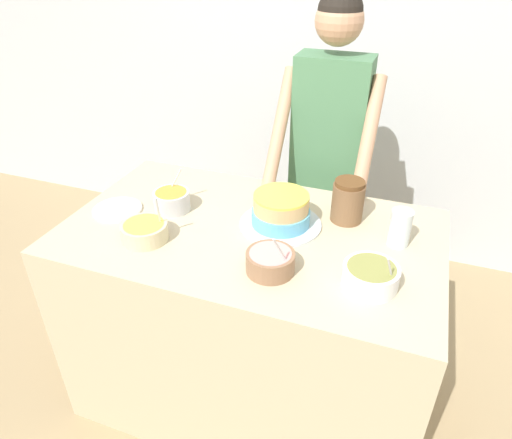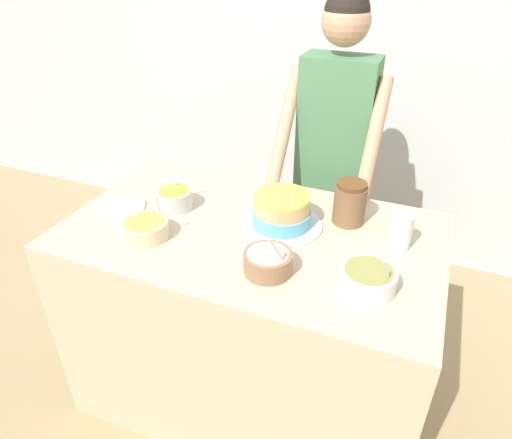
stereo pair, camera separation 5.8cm
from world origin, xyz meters
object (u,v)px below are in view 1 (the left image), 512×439
object	(u,v)px
frosting_bowl_orange	(172,200)
frosting_bowl_pink	(270,261)
drinking_glass	(400,228)
frosting_bowl_olive	(370,276)
stoneware_jar	(348,201)
cake	(281,212)
frosting_bowl_yellow	(145,231)
ceramic_plate	(117,210)
person_baker	(329,137)

from	to	relation	value
frosting_bowl_orange	frosting_bowl_pink	bearing A→B (deg)	-25.88
frosting_bowl_pink	drinking_glass	xyz separation A→B (m)	(0.40, 0.32, 0.03)
frosting_bowl_orange	frosting_bowl_pink	size ratio (longest dim) A/B	0.90
frosting_bowl_pink	frosting_bowl_olive	xyz separation A→B (m)	(0.33, 0.04, 0.00)
stoneware_jar	cake	bearing A→B (deg)	-150.97
frosting_bowl_orange	drinking_glass	world-z (taller)	frosting_bowl_orange
frosting_bowl_yellow	ceramic_plate	distance (m)	0.27
frosting_bowl_pink	stoneware_jar	size ratio (longest dim) A/B	1.05
person_baker	stoneware_jar	distance (m)	0.52
person_baker	frosting_bowl_olive	bearing A→B (deg)	-68.63
cake	person_baker	bearing A→B (deg)	85.50
cake	frosting_bowl_pink	distance (m)	0.30
cake	frosting_bowl_olive	world-z (taller)	frosting_bowl_olive
stoneware_jar	frosting_bowl_pink	bearing A→B (deg)	-113.20
frosting_bowl_orange	frosting_bowl_yellow	distance (m)	0.23
cake	frosting_bowl_yellow	xyz separation A→B (m)	(-0.45, -0.27, -0.02)
person_baker	drinking_glass	size ratio (longest dim) A/B	12.32
frosting_bowl_orange	frosting_bowl_yellow	world-z (taller)	frosting_bowl_yellow
cake	frosting_bowl_yellow	world-z (taller)	frosting_bowl_yellow
cake	ceramic_plate	world-z (taller)	cake
stoneware_jar	person_baker	bearing A→B (deg)	111.52
frosting_bowl_olive	ceramic_plate	world-z (taller)	frosting_bowl_olive
cake	frosting_bowl_orange	distance (m)	0.47
frosting_bowl_olive	stoneware_jar	distance (m)	0.42
frosting_bowl_orange	stoneware_jar	distance (m)	0.73
drinking_glass	person_baker	bearing A→B (deg)	124.46
frosting_bowl_orange	drinking_glass	distance (m)	0.92
frosting_bowl_orange	ceramic_plate	xyz separation A→B (m)	(-0.21, -0.09, -0.04)
person_baker	cake	world-z (taller)	person_baker
frosting_bowl_orange	frosting_bowl_pink	world-z (taller)	frosting_bowl_pink
frosting_bowl_yellow	drinking_glass	world-z (taller)	frosting_bowl_yellow
ceramic_plate	frosting_bowl_olive	bearing A→B (deg)	-6.68
person_baker	ceramic_plate	bearing A→B (deg)	-134.36
cake	stoneware_jar	size ratio (longest dim) A/B	1.86
cake	ceramic_plate	bearing A→B (deg)	-169.08
frosting_bowl_yellow	stoneware_jar	bearing A→B (deg)	30.35
frosting_bowl_pink	frosting_bowl_yellow	world-z (taller)	frosting_bowl_yellow
frosting_bowl_yellow	person_baker	bearing A→B (deg)	60.46
person_baker	frosting_bowl_yellow	xyz separation A→B (m)	(-0.50, -0.89, -0.11)
person_baker	ceramic_plate	xyz separation A→B (m)	(-0.73, -0.75, -0.15)
frosting_bowl_yellow	ceramic_plate	bearing A→B (deg)	147.81
frosting_bowl_yellow	stoneware_jar	size ratio (longest dim) A/B	1.10
drinking_glass	stoneware_jar	bearing A→B (deg)	153.31
ceramic_plate	stoneware_jar	xyz separation A→B (m)	(0.92, 0.26, 0.08)
frosting_bowl_olive	ceramic_plate	bearing A→B (deg)	173.32
frosting_bowl_pink	stoneware_jar	xyz separation A→B (m)	(0.18, 0.43, 0.05)
cake	frosting_bowl_pink	xyz separation A→B (m)	(0.06, -0.29, -0.02)
cake	stoneware_jar	bearing A→B (deg)	29.03
ceramic_plate	drinking_glass	bearing A→B (deg)	7.82
frosting_bowl_pink	ceramic_plate	xyz separation A→B (m)	(-0.74, 0.16, -0.04)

